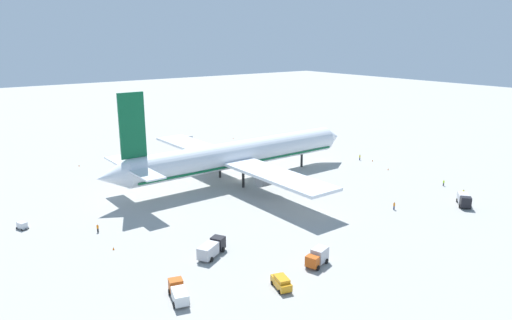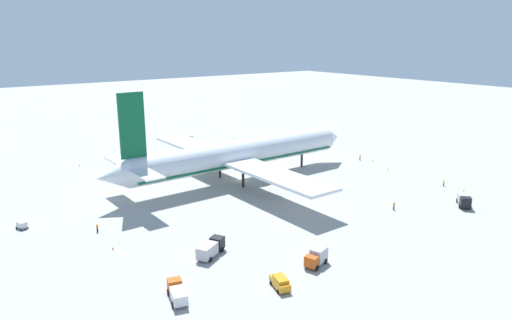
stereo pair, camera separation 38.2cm
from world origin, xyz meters
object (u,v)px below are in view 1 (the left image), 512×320
Objects in this scene: baggage_cart_1 at (22,225)px; ground_worker_3 at (360,157)px; ground_worker_4 at (394,206)px; traffic_cone_1 at (372,160)px; ground_worker_1 at (463,193)px; ground_worker_2 at (98,228)px; service_van at (281,282)px; service_truck_1 at (318,257)px; traffic_cone_0 at (79,165)px; ground_worker_0 at (444,183)px; baggage_cart_0 at (190,137)px; traffic_cone_2 at (113,248)px; service_truck_4 at (178,292)px; traffic_cone_4 at (388,169)px; airliner at (237,155)px; service_truck_0 at (464,199)px; service_truck_3 at (212,248)px; traffic_cone_3 at (233,138)px.

ground_worker_3 reaches higher than baggage_cart_1.
ground_worker_4 reaches higher than traffic_cone_1.
ground_worker_1 reaches higher than ground_worker_2.
traffic_cone_1 is (70.88, 41.18, -0.76)m from service_van.
service_truck_1 is 9.21× the size of traffic_cone_0.
ground_worker_1 is (89.52, -42.14, 0.09)m from baggage_cart_1.
service_truck_1 is at bearing -144.38° from ground_worker_3.
baggage_cart_1 is at bearing 154.79° from ground_worker_1.
ground_worker_0 is at bearing 11.86° from service_truck_1.
baggage_cart_0 is 5.75× the size of traffic_cone_2.
ground_worker_3 is 3.26× the size of traffic_cone_2.
baggage_cart_1 is 1.78× the size of ground_worker_2.
traffic_cone_4 is at bearing 17.54° from service_truck_4.
airliner is 45.75× the size of ground_worker_2.
ground_worker_2 is 84.50m from ground_worker_3.
baggage_cart_0 is (31.43, 101.14, -0.71)m from service_truck_1.
ground_worker_3 is at bearing -31.90° from traffic_cone_0.
baggage_cart_1 reaches higher than traffic_cone_4.
ground_worker_3 is at bearing 84.91° from ground_worker_0.
service_truck_0 is 1.22× the size of service_truck_1.
service_truck_3 is 4.12× the size of ground_worker_0.
ground_worker_0 is (66.10, 14.03, -0.19)m from service_van.
service_truck_1 reaches higher than traffic_cone_1.
service_van is 81.98m from traffic_cone_1.
ground_worker_1 is 3.14× the size of traffic_cone_1.
service_van is at bearing -154.35° from traffic_cone_4.
service_truck_1 is 2.88× the size of ground_worker_4.
traffic_cone_0 is 58.58m from traffic_cone_3.
service_truck_4 is at bearing 169.76° from service_truck_1.
service_truck_1 is 1.60× the size of baggage_cart_0.
baggage_cart_1 is 1.67× the size of ground_worker_4.
baggage_cart_1 is at bearing 169.99° from traffic_cone_4.
baggage_cart_0 is 92.46m from ground_worker_4.
airliner is at bearing 62.56° from service_van.
service_truck_3 is at bearing 178.56° from ground_worker_0.
baggage_cart_0 is at bearing 68.28° from service_van.
ground_worker_4 reaches higher than ground_worker_2.
traffic_cone_3 is at bearing 95.08° from ground_worker_1.
traffic_cone_0 is at bearing 148.10° from ground_worker_3.
baggage_cart_0 is at bearing 16.92° from traffic_cone_0.
service_truck_4 is at bearing -72.94° from baggage_cart_1.
traffic_cone_4 is (41.08, -17.47, -6.93)m from airliner.
service_van is at bearing -168.02° from ground_worker_0.
traffic_cone_4 is at bearing 70.62° from service_truck_0.
service_truck_0 is 70.81m from service_truck_4.
service_truck_3 is at bearing 167.91° from service_truck_0.
ground_worker_2 reaches higher than traffic_cone_1.
service_van reaches higher than ground_worker_2.
ground_worker_4 is (44.49, -4.88, -0.57)m from service_truck_3.
traffic_cone_1 and traffic_cone_3 have the same top height.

